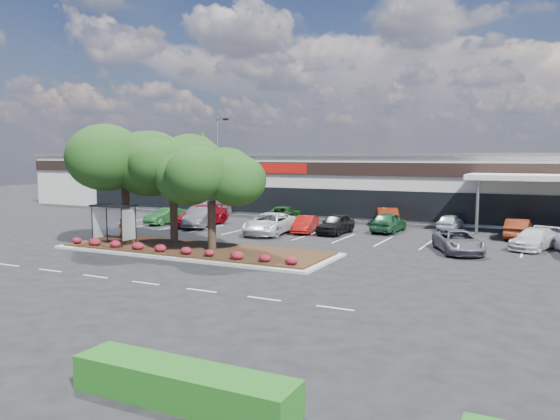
% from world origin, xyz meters
% --- Properties ---
extents(ground, '(160.00, 160.00, 0.00)m').
position_xyz_m(ground, '(0.00, 0.00, 0.00)').
color(ground, black).
rests_on(ground, ground).
extents(retail_store, '(80.40, 25.20, 6.25)m').
position_xyz_m(retail_store, '(0.06, 33.91, 3.15)').
color(retail_store, silver).
rests_on(retail_store, ground).
extents(landscape_island, '(18.00, 6.00, 0.26)m').
position_xyz_m(landscape_island, '(-2.00, 4.00, 0.12)').
color(landscape_island, '#ACACA7').
rests_on(landscape_island, ground).
extents(lane_markings, '(33.12, 20.06, 0.01)m').
position_xyz_m(lane_markings, '(-0.14, 10.42, 0.01)').
color(lane_markings, silver).
rests_on(lane_markings, ground).
extents(shrub_row, '(17.00, 0.80, 0.50)m').
position_xyz_m(shrub_row, '(-2.00, 1.90, 0.51)').
color(shrub_row, maroon).
rests_on(shrub_row, landscape_island).
extents(bus_shelter, '(2.75, 1.55, 2.59)m').
position_xyz_m(bus_shelter, '(-7.50, 2.95, 2.31)').
color(bus_shelter, black).
rests_on(bus_shelter, landscape_island).
extents(island_tree_west, '(7.20, 7.20, 7.89)m').
position_xyz_m(island_tree_west, '(-8.00, 4.50, 4.21)').
color(island_tree_west, '#173B11').
rests_on(island_tree_west, landscape_island).
extents(island_tree_mid, '(6.60, 6.60, 7.32)m').
position_xyz_m(island_tree_mid, '(-4.50, 5.20, 3.92)').
color(island_tree_mid, '#173B11').
rests_on(island_tree_mid, landscape_island).
extents(island_tree_east, '(5.80, 5.80, 6.50)m').
position_xyz_m(island_tree_east, '(-0.50, 3.70, 3.51)').
color(island_tree_east, '#173B11').
rests_on(island_tree_east, landscape_island).
extents(hedge_south_east, '(6.00, 1.30, 0.90)m').
position_xyz_m(hedge_south_east, '(10.00, -13.50, 0.45)').
color(hedge_south_east, '#1D510F').
rests_on(hedge_south_east, ground).
extents(conifer_north_west, '(4.40, 4.40, 10.00)m').
position_xyz_m(conifer_north_west, '(-30.00, 46.00, 5.00)').
color(conifer_north_west, '#173B11').
rests_on(conifer_north_west, ground).
extents(person_waiting, '(0.66, 0.45, 1.75)m').
position_xyz_m(person_waiting, '(-6.94, 3.01, 1.13)').
color(person_waiting, '#594C47').
rests_on(person_waiting, landscape_island).
extents(light_pole, '(1.43, 0.63, 9.50)m').
position_xyz_m(light_pole, '(-9.47, 18.42, 4.20)').
color(light_pole, '#ACACA7').
rests_on(light_pole, ground).
extents(car_0, '(2.01, 4.41, 1.40)m').
position_xyz_m(car_0, '(-12.41, 14.48, 0.70)').
color(car_0, '#1F5324').
rests_on(car_0, ground).
extents(car_1, '(2.86, 6.09, 1.72)m').
position_xyz_m(car_1, '(-9.14, 14.98, 0.86)').
color(car_1, maroon).
rests_on(car_1, ground).
extents(car_2, '(3.33, 5.33, 1.66)m').
position_xyz_m(car_2, '(-8.55, 13.97, 0.83)').
color(car_2, '#4E4E55').
rests_on(car_2, ground).
extents(car_3, '(3.15, 6.02, 1.62)m').
position_xyz_m(car_3, '(-1.35, 12.97, 0.81)').
color(car_3, silver).
rests_on(car_3, ground).
extents(car_4, '(2.11, 4.20, 1.32)m').
position_xyz_m(car_4, '(0.78, 14.98, 0.66)').
color(car_4, '#A0100F').
rests_on(car_4, ground).
extents(car_5, '(1.95, 4.57, 1.54)m').
position_xyz_m(car_5, '(3.13, 15.44, 0.77)').
color(car_5, black).
rests_on(car_5, ground).
extents(car_6, '(4.13, 5.56, 1.40)m').
position_xyz_m(car_6, '(12.90, 11.07, 0.70)').
color(car_6, slate).
rests_on(car_6, ground).
extents(car_7, '(3.28, 5.03, 1.35)m').
position_xyz_m(car_7, '(17.10, 14.53, 0.68)').
color(car_7, silver).
rests_on(car_7, ground).
extents(car_9, '(1.83, 4.86, 1.59)m').
position_xyz_m(car_9, '(-12.08, 21.13, 0.79)').
color(car_9, '#4D4C53').
rests_on(car_9, ground).
extents(car_11, '(1.90, 4.17, 1.39)m').
position_xyz_m(car_11, '(-2.09, 17.51, 0.69)').
color(car_11, '#1A4325').
rests_on(car_11, ground).
extents(car_12, '(3.63, 5.88, 1.52)m').
position_xyz_m(car_12, '(-3.48, 19.88, 0.76)').
color(car_12, '#134314').
rests_on(car_12, ground).
extents(car_13, '(3.26, 5.17, 1.61)m').
position_xyz_m(car_13, '(5.41, 21.77, 0.80)').
color(car_13, '#641C09').
rests_on(car_13, ground).
extents(car_14, '(2.10, 4.77, 1.60)m').
position_xyz_m(car_14, '(6.54, 18.22, 0.80)').
color(car_14, '#215430').
rests_on(car_14, ground).
extents(car_15, '(1.84, 3.99, 1.32)m').
position_xyz_m(car_15, '(10.75, 21.45, 0.66)').
color(car_15, silver).
rests_on(car_15, ground).
extents(car_16, '(1.71, 4.57, 1.49)m').
position_xyz_m(car_16, '(15.92, 18.92, 0.75)').
color(car_16, maroon).
rests_on(car_16, ground).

